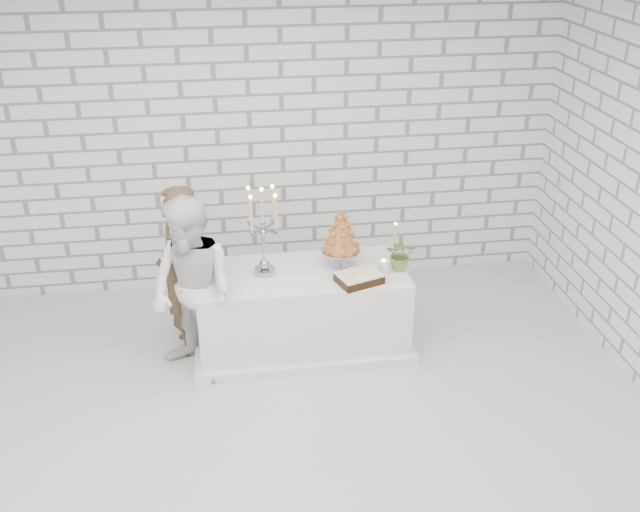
{
  "coord_description": "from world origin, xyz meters",
  "views": [
    {
      "loc": [
        -0.33,
        -4.22,
        3.71
      ],
      "look_at": [
        0.44,
        0.91,
        1.05
      ],
      "focal_mm": 40.66,
      "sensor_mm": 36.0,
      "label": 1
    }
  ],
  "objects_px": {
    "cake_table": "(302,310)",
    "croquembouche": "(341,239)",
    "bride": "(193,292)",
    "groom": "(179,271)",
    "candelabra": "(263,232)"
  },
  "relations": [
    {
      "from": "cake_table",
      "to": "croquembouche",
      "type": "distance_m",
      "value": 0.73
    },
    {
      "from": "cake_table",
      "to": "bride",
      "type": "distance_m",
      "value": 1.05
    },
    {
      "from": "groom",
      "to": "bride",
      "type": "height_order",
      "value": "bride"
    },
    {
      "from": "cake_table",
      "to": "groom",
      "type": "distance_m",
      "value": 1.12
    },
    {
      "from": "cake_table",
      "to": "bride",
      "type": "relative_size",
      "value": 1.13
    },
    {
      "from": "bride",
      "to": "croquembouche",
      "type": "bearing_deg",
      "value": 62.03
    },
    {
      "from": "bride",
      "to": "croquembouche",
      "type": "distance_m",
      "value": 1.33
    },
    {
      "from": "cake_table",
      "to": "candelabra",
      "type": "bearing_deg",
      "value": 175.66
    },
    {
      "from": "candelabra",
      "to": "cake_table",
      "type": "bearing_deg",
      "value": -4.34
    },
    {
      "from": "bride",
      "to": "candelabra",
      "type": "height_order",
      "value": "bride"
    },
    {
      "from": "cake_table",
      "to": "groom",
      "type": "bearing_deg",
      "value": 172.89
    },
    {
      "from": "bride",
      "to": "candelabra",
      "type": "xyz_separation_m",
      "value": [
        0.6,
        0.31,
        0.35
      ]
    },
    {
      "from": "bride",
      "to": "candelabra",
      "type": "distance_m",
      "value": 0.76
    },
    {
      "from": "bride",
      "to": "groom",
      "type": "bearing_deg",
      "value": 152.51
    },
    {
      "from": "groom",
      "to": "croquembouche",
      "type": "xyz_separation_m",
      "value": [
        1.39,
        -0.07,
        0.24
      ]
    }
  ]
}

